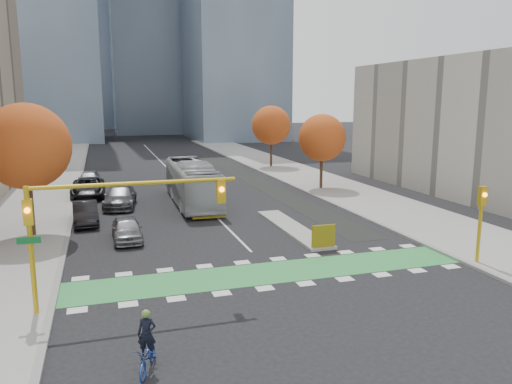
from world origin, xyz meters
TOP-DOWN VIEW (x-y plane):
  - ground at (0.00, 0.00)m, footprint 300.00×300.00m
  - sidewalk_west at (-13.50, 20.00)m, footprint 7.00×120.00m
  - sidewalk_east at (13.50, 20.00)m, footprint 7.00×120.00m
  - curb_west at (-10.00, 20.00)m, footprint 0.30×120.00m
  - curb_east at (10.00, 20.00)m, footprint 0.30×120.00m
  - bike_crossing at (0.00, 1.50)m, footprint 20.00×3.00m
  - centre_line at (0.00, 40.00)m, footprint 0.15×70.00m
  - bike_lane_paint at (7.50, 30.00)m, footprint 2.50×50.00m
  - median_island at (4.00, 9.00)m, footprint 1.60×10.00m
  - hazard_board at (4.00, 4.20)m, footprint 1.40×0.12m
  - building_east at (27.00, 16.00)m, footprint 14.00×30.00m
  - tree_west at (-12.00, 12.00)m, footprint 5.20×5.20m
  - tree_east_near at (12.00, 22.00)m, footprint 4.40×4.40m
  - tree_east_far at (12.50, 38.00)m, footprint 4.80×4.80m
  - traffic_signal_west at (-7.93, -0.51)m, footprint 8.53×0.56m
  - traffic_signal_east at (10.50, -0.51)m, footprint 0.35×0.43m
  - cyclist at (-6.68, -5.94)m, footprint 1.17×1.89m
  - bus at (-0.82, 18.95)m, footprint 3.18×12.53m
  - parked_car_a at (-6.51, 9.50)m, footprint 1.77×4.27m
  - parked_car_b at (-9.00, 14.50)m, footprint 1.87×4.68m
  - parked_car_c at (-6.50, 19.50)m, footprint 3.05×5.95m
  - parked_car_d at (-9.00, 24.50)m, footprint 2.85×6.00m
  - parked_car_e at (-9.00, 29.50)m, footprint 2.29×4.94m

SIDE VIEW (x-z plane):
  - ground at x=0.00m, z-range 0.00..0.00m
  - centre_line at x=0.00m, z-range 0.00..0.01m
  - bike_lane_paint at x=7.50m, z-range 0.00..0.01m
  - bike_crossing at x=0.00m, z-range 0.00..0.01m
  - sidewalk_west at x=-13.50m, z-range 0.00..0.15m
  - sidewalk_east at x=13.50m, z-range 0.00..0.15m
  - curb_west at x=-10.00m, z-range -0.01..0.15m
  - curb_east at x=10.00m, z-range -0.01..0.15m
  - median_island at x=4.00m, z-range 0.00..0.16m
  - cyclist at x=-6.68m, z-range -0.34..1.72m
  - parked_car_a at x=-6.51m, z-range 0.00..1.45m
  - parked_car_b at x=-9.00m, z-range 0.00..1.51m
  - hazard_board at x=4.00m, z-range 0.15..1.45m
  - parked_car_e at x=-9.00m, z-range 0.00..1.64m
  - parked_car_c at x=-6.50m, z-range 0.00..1.65m
  - parked_car_d at x=-9.00m, z-range 0.00..1.66m
  - bus at x=-0.82m, z-range 0.00..3.47m
  - traffic_signal_east at x=10.50m, z-range 0.68..4.78m
  - traffic_signal_west at x=-7.93m, z-range 1.43..6.63m
  - tree_east_near at x=12.00m, z-range 1.33..8.40m
  - tree_east_far at x=12.50m, z-range 1.42..9.07m
  - tree_west at x=-12.00m, z-range 1.50..9.73m
  - building_east at x=27.00m, z-range 0.00..12.00m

